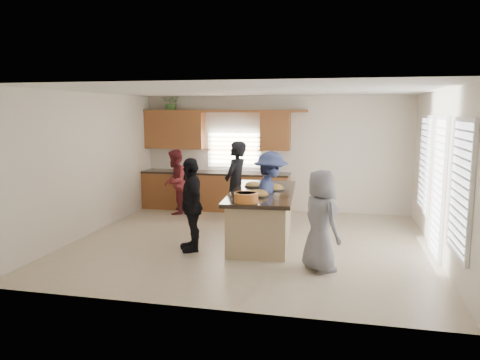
% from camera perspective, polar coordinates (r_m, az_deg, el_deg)
% --- Properties ---
extents(floor, '(6.50, 6.50, 0.00)m').
position_cam_1_polar(floor, '(8.82, 1.17, -7.64)').
color(floor, '#C8AE95').
rests_on(floor, ground).
extents(room_shell, '(6.52, 6.02, 2.81)m').
position_cam_1_polar(room_shell, '(8.49, 1.21, 4.78)').
color(room_shell, silver).
rests_on(room_shell, ground).
extents(back_cabinetry, '(4.08, 0.66, 2.46)m').
position_cam_1_polar(back_cabinetry, '(11.58, -3.22, 0.85)').
color(back_cabinetry, brown).
rests_on(back_cabinetry, ground).
extents(right_wall_glazing, '(0.06, 4.00, 2.25)m').
position_cam_1_polar(right_wall_glazing, '(8.39, 23.11, 0.21)').
color(right_wall_glazing, white).
rests_on(right_wall_glazing, ground).
extents(island, '(1.35, 2.78, 0.95)m').
position_cam_1_polar(island, '(8.88, 2.73, -4.52)').
color(island, tan).
rests_on(island, ground).
extents(platter_front, '(0.41, 0.41, 0.17)m').
position_cam_1_polar(platter_front, '(8.28, 2.22, -1.77)').
color(platter_front, black).
rests_on(platter_front, island).
extents(platter_mid, '(0.46, 0.46, 0.19)m').
position_cam_1_polar(platter_mid, '(8.94, 3.99, -1.02)').
color(platter_mid, black).
rests_on(platter_mid, island).
extents(platter_back, '(0.35, 0.35, 0.14)m').
position_cam_1_polar(platter_back, '(9.31, 1.62, -0.62)').
color(platter_back, black).
rests_on(platter_back, island).
extents(salad_bowl, '(0.40, 0.40, 0.16)m').
position_cam_1_polar(salad_bowl, '(7.70, 0.76, -2.08)').
color(salad_bowl, orange).
rests_on(salad_bowl, island).
extents(clear_cup, '(0.09, 0.09, 0.11)m').
position_cam_1_polar(clear_cup, '(7.99, 4.48, -1.97)').
color(clear_cup, white).
rests_on(clear_cup, island).
extents(plate_stack, '(0.23, 0.23, 0.05)m').
position_cam_1_polar(plate_stack, '(9.83, 3.10, -0.15)').
color(plate_stack, '#B284C0').
rests_on(plate_stack, island).
extents(flower_vase, '(0.14, 0.14, 0.41)m').
position_cam_1_polar(flower_vase, '(9.79, 3.17, 0.96)').
color(flower_vase, silver).
rests_on(flower_vase, island).
extents(potted_plant, '(0.46, 0.41, 0.47)m').
position_cam_1_polar(potted_plant, '(11.91, -8.34, 9.30)').
color(potted_plant, '#457830').
rests_on(potted_plant, back_cabinetry).
extents(woman_left_back, '(0.56, 0.74, 1.83)m').
position_cam_1_polar(woman_left_back, '(9.67, -0.51, -0.65)').
color(woman_left_back, black).
rests_on(woman_left_back, ground).
extents(woman_left_mid, '(0.65, 0.80, 1.53)m').
position_cam_1_polar(woman_left_mid, '(11.19, -7.93, -0.24)').
color(woman_left_mid, maroon).
rests_on(woman_left_mid, ground).
extents(woman_left_front, '(0.81, 1.04, 1.64)m').
position_cam_1_polar(woman_left_front, '(8.22, -5.95, -2.98)').
color(woman_left_front, black).
rests_on(woman_left_front, ground).
extents(woman_right_back, '(0.64, 1.11, 1.71)m').
position_cam_1_polar(woman_right_back, '(8.68, 3.76, -2.13)').
color(woman_right_back, navy).
rests_on(woman_right_back, ground).
extents(woman_right_front, '(0.85, 0.91, 1.57)m').
position_cam_1_polar(woman_right_front, '(7.26, 9.79, -4.91)').
color(woman_right_front, slate).
rests_on(woman_right_front, ground).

